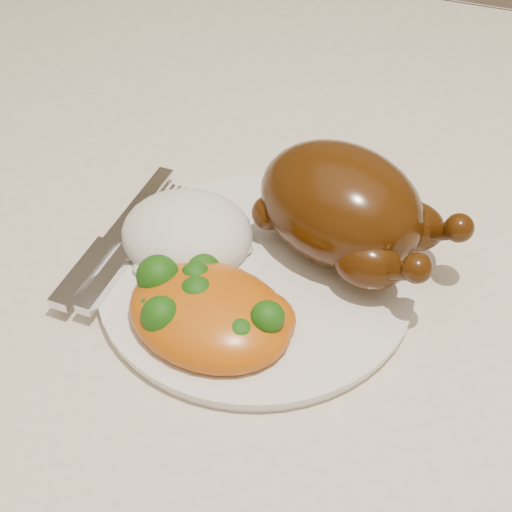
% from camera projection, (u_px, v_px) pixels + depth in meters
% --- Properties ---
extents(dining_table, '(1.60, 0.90, 0.76)m').
position_uv_depth(dining_table, '(261.00, 276.00, 0.75)').
color(dining_table, brown).
rests_on(dining_table, floor).
extents(tablecloth, '(1.73, 1.03, 0.18)m').
position_uv_depth(tablecloth, '(261.00, 224.00, 0.70)').
color(tablecloth, white).
rests_on(tablecloth, dining_table).
extents(dinner_plate, '(0.33, 0.33, 0.01)m').
position_uv_depth(dinner_plate, '(256.00, 278.00, 0.60)').
color(dinner_plate, white).
rests_on(dinner_plate, tablecloth).
extents(roast_chicken, '(0.20, 0.16, 0.09)m').
position_uv_depth(roast_chicken, '(344.00, 207.00, 0.59)').
color(roast_chicken, '#412206').
rests_on(roast_chicken, dinner_plate).
extents(rice_mound, '(0.13, 0.12, 0.06)m').
position_uv_depth(rice_mound, '(187.00, 234.00, 0.61)').
color(rice_mound, white).
rests_on(rice_mound, dinner_plate).
extents(mac_and_cheese, '(0.15, 0.12, 0.05)m').
position_uv_depth(mac_and_cheese, '(211.00, 311.00, 0.55)').
color(mac_and_cheese, '#D5570D').
rests_on(mac_and_cheese, dinner_plate).
extents(cutlery, '(0.04, 0.19, 0.01)m').
position_uv_depth(cutlery, '(113.00, 252.00, 0.61)').
color(cutlery, silver).
rests_on(cutlery, dinner_plate).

